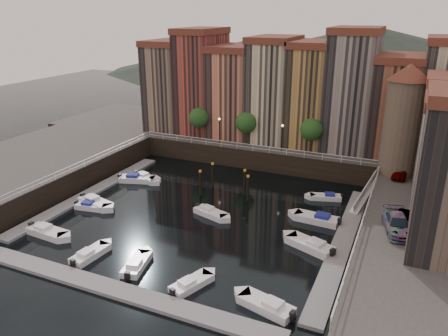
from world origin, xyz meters
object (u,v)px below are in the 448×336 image
at_px(mooring_pilings, 226,183).
at_px(car_b, 404,221).
at_px(boat_left_2, 95,202).
at_px(car_a, 401,173).
at_px(boat_left_1, 91,206).
at_px(car_c, 397,225).
at_px(corner_tower, 404,119).
at_px(gangway, 367,190).
at_px(boat_left_0, 47,232).

bearing_deg(mooring_pilings, car_b, -17.56).
xyz_separation_m(boat_left_2, car_a, (33.88, 16.69, 3.30)).
bearing_deg(boat_left_2, mooring_pilings, 50.27).
xyz_separation_m(boat_left_1, car_c, (34.14, 2.61, 3.45)).
bearing_deg(boat_left_1, corner_tower, 20.85).
distance_m(mooring_pilings, boat_left_2, 16.57).
distance_m(gangway, boat_left_1, 33.57).
relative_size(corner_tower, car_b, 3.26).
height_order(gangway, boat_left_0, gangway).
relative_size(boat_left_2, car_c, 0.98).
xyz_separation_m(boat_left_1, car_b, (34.69, 3.85, 3.36)).
height_order(gangway, boat_left_2, gangway).
xyz_separation_m(mooring_pilings, boat_left_2, (-13.35, -9.72, -1.25)).
relative_size(car_a, car_b, 0.97).
bearing_deg(gangway, boat_left_0, -144.04).
height_order(mooring_pilings, boat_left_1, mooring_pilings).
relative_size(boat_left_1, car_b, 1.04).
bearing_deg(gangway, boat_left_1, -154.01).
bearing_deg(boat_left_0, car_c, 19.76).
distance_m(mooring_pilings, boat_left_1, 16.96).
height_order(corner_tower, mooring_pilings, corner_tower).
bearing_deg(boat_left_0, boat_left_1, 94.16).
bearing_deg(gangway, boat_left_2, -155.66).
bearing_deg(mooring_pilings, car_c, -20.98).
bearing_deg(boat_left_0, corner_tower, 42.38).
relative_size(gangway, boat_left_2, 1.57).
relative_size(gangway, boat_left_0, 1.62).
relative_size(boat_left_2, car_b, 1.26).
distance_m(corner_tower, car_c, 17.81).
height_order(boat_left_1, car_c, car_c).
height_order(gangway, car_c, car_c).
bearing_deg(car_c, mooring_pilings, 145.60).
bearing_deg(car_b, car_c, -108.07).
height_order(mooring_pilings, boat_left_2, mooring_pilings).
xyz_separation_m(boat_left_0, boat_left_2, (-0.29, 8.09, 0.01)).
relative_size(car_b, car_c, 0.78).
bearing_deg(car_c, boat_left_1, 170.96).
xyz_separation_m(boat_left_0, boat_left_1, (-0.05, 7.14, -0.06)).
relative_size(corner_tower, car_a, 3.37).
bearing_deg(boat_left_1, mooring_pilings, 29.85).
relative_size(boat_left_0, boat_left_1, 1.16).
bearing_deg(corner_tower, gangway, -122.80).
distance_m(car_a, car_b, 13.84).
relative_size(boat_left_0, car_c, 0.95).
xyz_separation_m(mooring_pilings, car_c, (21.02, -8.06, 2.13)).
bearing_deg(corner_tower, boat_left_2, -151.27).
height_order(corner_tower, boat_left_2, corner_tower).
xyz_separation_m(boat_left_0, car_a, (33.59, 24.79, 3.31)).
distance_m(boat_left_1, car_a, 38.13).
xyz_separation_m(boat_left_2, car_c, (34.38, 1.66, 3.38)).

